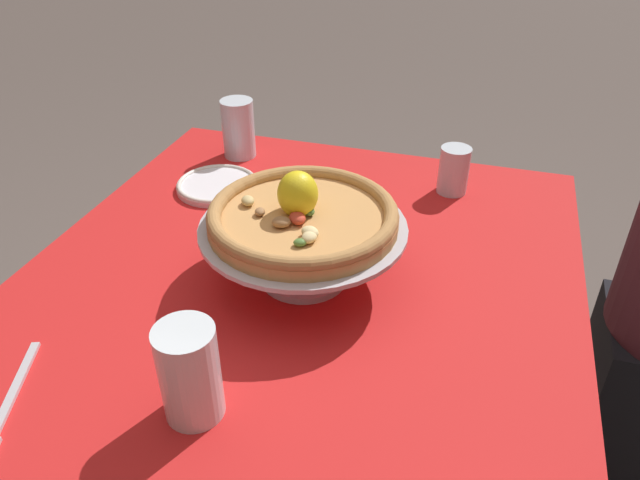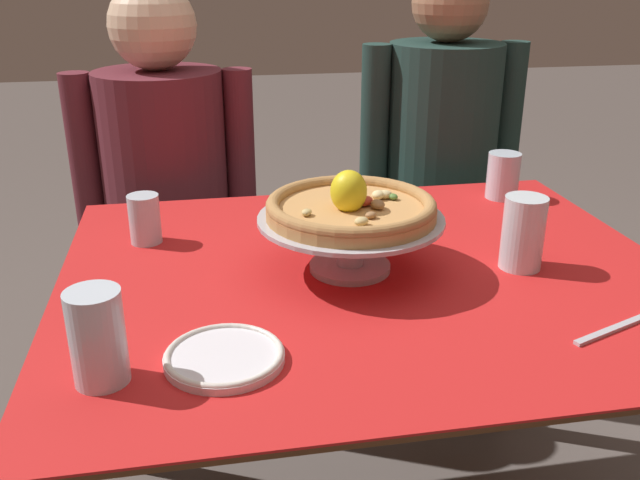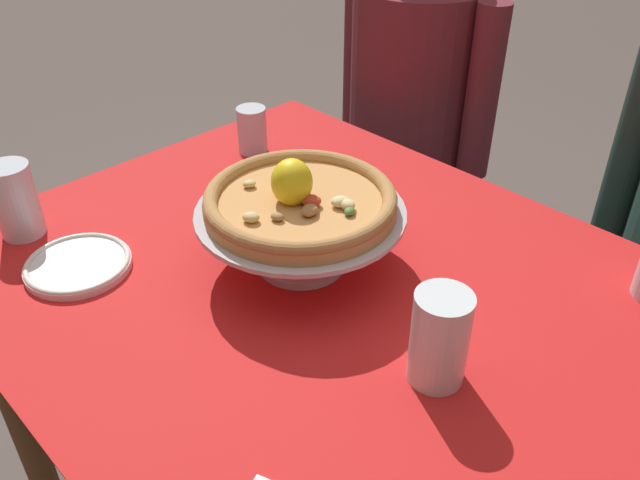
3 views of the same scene
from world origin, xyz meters
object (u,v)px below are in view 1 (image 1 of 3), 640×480
side_plate (217,185)px  dinner_fork (8,403)px  water_glass_back_left (453,173)px  pizza (302,214)px  pizza_stand (303,240)px  water_glass_front_left (239,132)px  water_glass_side_right (191,378)px

side_plate → dinner_fork: (0.63, -0.01, -0.01)m
water_glass_back_left → side_plate: 0.50m
pizza → dinner_fork: 0.49m
pizza_stand → pizza: pizza is taller
water_glass_front_left → dinner_fork: bearing=0.6°
water_glass_front_left → dinner_fork: (0.80, 0.01, -0.06)m
water_glass_front_left → dinner_fork: water_glass_front_left is taller
water_glass_side_right → water_glass_front_left: 0.77m
pizza → dinner_fork: size_ratio=1.58×
side_plate → dinner_fork: size_ratio=0.90×
water_glass_front_left → dinner_fork: size_ratio=0.70×
pizza → water_glass_side_right: pizza is taller
pizza_stand → side_plate: bearing=-131.7°
water_glass_side_right → water_glass_front_left: size_ratio=1.02×
water_glass_back_left → pizza: bearing=-28.7°
water_glass_back_left → water_glass_front_left: 0.50m
pizza_stand → water_glass_front_left: water_glass_front_left is taller
water_glass_side_right → water_glass_front_left: (-0.73, -0.25, -0.00)m
water_glass_back_left → water_glass_front_left: (-0.03, -0.50, 0.02)m
water_glass_side_right → dinner_fork: bearing=-75.2°
water_glass_side_right → water_glass_front_left: bearing=-161.1°
water_glass_back_left → side_plate: bearing=-74.7°
pizza_stand → water_glass_front_left: (-0.41, -0.30, -0.02)m
pizza_stand → water_glass_back_left: bearing=151.4°
water_glass_side_right → side_plate: size_ratio=0.79×
side_plate → water_glass_back_left: bearing=105.3°
water_glass_back_left → water_glass_front_left: water_glass_front_left is taller
pizza_stand → water_glass_side_right: 0.32m
pizza → water_glass_front_left: bearing=-144.6°
pizza → water_glass_back_left: pizza is taller
dinner_fork → water_glass_front_left: bearing=-179.4°
pizza → water_glass_side_right: bearing=-8.0°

